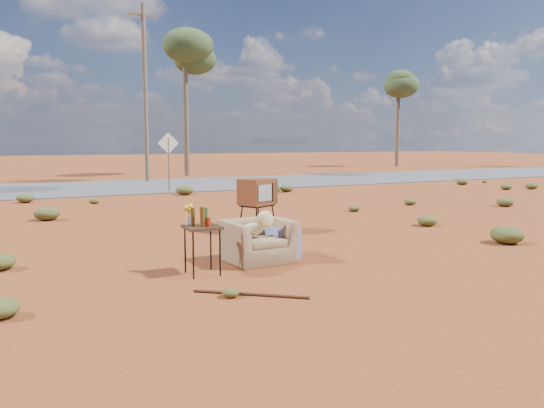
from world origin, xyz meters
name	(u,v)px	position (x,y,z in m)	size (l,w,h in m)	color
ground	(286,263)	(0.00, 0.00, 0.00)	(140.00, 140.00, 0.00)	brown
highway	(113,187)	(0.00, 15.00, 0.02)	(140.00, 7.00, 0.04)	#565659
armchair	(261,235)	(-0.26, 0.34, 0.41)	(1.21, 0.82, 0.88)	olive
tv_unit	(258,193)	(0.81, 2.79, 0.82)	(0.85, 0.77, 1.10)	black
side_table	(199,224)	(-1.41, -0.05, 0.72)	(0.49, 0.49, 0.98)	#3D2616
rusty_bar	(250,294)	(-1.20, -1.34, 0.02)	(0.04, 0.04, 1.46)	#451C12
road_sign	(168,151)	(1.50, 12.00, 1.50)	(0.78, 0.06, 2.19)	brown
eucalyptus_center	(185,55)	(5.00, 21.00, 6.43)	(3.20, 3.20, 7.60)	brown
eucalyptus_right	(399,85)	(22.00, 24.00, 5.94)	(3.20, 3.20, 7.10)	brown
utility_pole_center	(145,91)	(2.00, 17.50, 4.15)	(1.40, 0.20, 8.00)	brown
scrub_patch	(160,220)	(-0.82, 4.41, 0.14)	(17.49, 8.07, 0.33)	#505525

